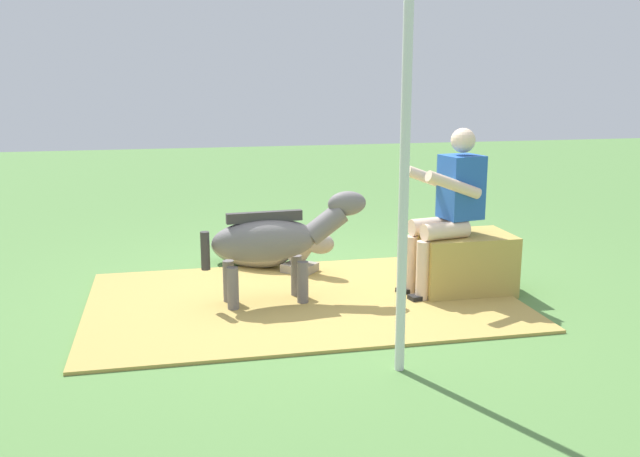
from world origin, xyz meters
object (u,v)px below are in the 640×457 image
hay_bale (463,263)px  person_seated (448,204)px  pony_lying (259,249)px  pony_standing (276,240)px  tent_pole_left (404,180)px  soda_bottle (489,260)px

hay_bale → person_seated: size_ratio=0.56×
hay_bale → pony_lying: hay_bale is taller
hay_bale → pony_lying: bearing=-35.0°
person_seated → pony_standing: (1.42, -0.06, -0.24)m
hay_bale → person_seated: 0.55m
person_seated → tent_pole_left: (0.87, 1.39, 0.43)m
hay_bale → tent_pole_left: size_ratio=0.32×
pony_standing → person_seated: bearing=177.7°
pony_standing → soda_bottle: pony_standing is taller
hay_bale → soda_bottle: hay_bale is taller
pony_lying → soda_bottle: pony_lying is taller
hay_bale → person_seated: bearing=7.6°
soda_bottle → pony_standing: bearing=10.7°
person_seated → pony_standing: 1.44m
person_seated → pony_lying: bearing=-38.6°
hay_bale → person_seated: (0.16, 0.02, 0.52)m
tent_pole_left → pony_lying: bearing=-77.6°
pony_standing → pony_lying: size_ratio=1.13×
person_seated → tent_pole_left: size_ratio=0.58×
soda_bottle → pony_lying: bearing=-18.9°
person_seated → soda_bottle: (-0.60, -0.44, -0.63)m
person_seated → soda_bottle: size_ratio=4.72×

